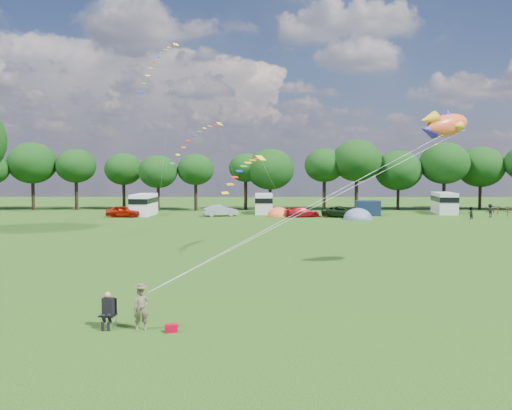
{
  "coord_description": "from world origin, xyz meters",
  "views": [
    {
      "loc": [
        0.29,
        -28.03,
        6.5
      ],
      "look_at": [
        0.0,
        8.0,
        4.0
      ],
      "focal_mm": 40.0,
      "sensor_mm": 36.0,
      "label": 1
    }
  ],
  "objects_px": {
    "kite_flyer": "(141,309)",
    "car_c": "(303,212)",
    "campervan_b": "(144,204)",
    "tent_orange": "(279,216)",
    "car_b": "(220,211)",
    "walker_a": "(470,213)",
    "campervan_c": "(264,203)",
    "walker_b": "(490,211)",
    "campervan_d": "(444,202)",
    "camp_chair": "(108,306)",
    "car_a": "(123,211)",
    "car_d": "(342,212)",
    "fish_kite": "(443,125)",
    "tent_greyblue": "(358,219)"
  },
  "relations": [
    {
      "from": "car_b",
      "to": "walker_a",
      "type": "distance_m",
      "value": 30.83
    },
    {
      "from": "car_b",
      "to": "tent_orange",
      "type": "bearing_deg",
      "value": -108.06
    },
    {
      "from": "car_d",
      "to": "campervan_d",
      "type": "xyz_separation_m",
      "value": [
        14.69,
        5.64,
        0.84
      ]
    },
    {
      "from": "car_d",
      "to": "tent_greyblue",
      "type": "distance_m",
      "value": 3.17
    },
    {
      "from": "campervan_d",
      "to": "tent_greyblue",
      "type": "bearing_deg",
      "value": 127.44
    },
    {
      "from": "car_d",
      "to": "campervan_d",
      "type": "distance_m",
      "value": 15.76
    },
    {
      "from": "car_c",
      "to": "tent_greyblue",
      "type": "height_order",
      "value": "tent_greyblue"
    },
    {
      "from": "campervan_d",
      "to": "walker_a",
      "type": "relative_size",
      "value": 3.96
    },
    {
      "from": "walker_b",
      "to": "walker_a",
      "type": "bearing_deg",
      "value": 29.42
    },
    {
      "from": "car_d",
      "to": "tent_orange",
      "type": "distance_m",
      "value": 7.97
    },
    {
      "from": "car_d",
      "to": "walker_b",
      "type": "height_order",
      "value": "walker_b"
    },
    {
      "from": "campervan_c",
      "to": "fish_kite",
      "type": "height_order",
      "value": "fish_kite"
    },
    {
      "from": "kite_flyer",
      "to": "car_a",
      "type": "bearing_deg",
      "value": 87.41
    },
    {
      "from": "walker_a",
      "to": "walker_b",
      "type": "height_order",
      "value": "walker_b"
    },
    {
      "from": "car_d",
      "to": "campervan_c",
      "type": "height_order",
      "value": "campervan_c"
    },
    {
      "from": "campervan_d",
      "to": "kite_flyer",
      "type": "relative_size",
      "value": 3.55
    },
    {
      "from": "car_b",
      "to": "walker_a",
      "type": "relative_size",
      "value": 2.69
    },
    {
      "from": "car_d",
      "to": "tent_orange",
      "type": "relative_size",
      "value": 1.5
    },
    {
      "from": "campervan_b",
      "to": "walker_a",
      "type": "bearing_deg",
      "value": -93.56
    },
    {
      "from": "car_b",
      "to": "campervan_b",
      "type": "relative_size",
      "value": 0.7
    },
    {
      "from": "car_a",
      "to": "campervan_c",
      "type": "xyz_separation_m",
      "value": [
        17.74,
        5.62,
        0.71
      ]
    },
    {
      "from": "kite_flyer",
      "to": "car_c",
      "type": "bearing_deg",
      "value": 61.64
    },
    {
      "from": "car_c",
      "to": "campervan_c",
      "type": "height_order",
      "value": "campervan_c"
    },
    {
      "from": "campervan_b",
      "to": "car_b",
      "type": "bearing_deg",
      "value": -93.07
    },
    {
      "from": "campervan_c",
      "to": "car_c",
      "type": "bearing_deg",
      "value": -137.22
    },
    {
      "from": "tent_orange",
      "to": "camp_chair",
      "type": "xyz_separation_m",
      "value": [
        -8.43,
        -50.12,
        0.86
      ]
    },
    {
      "from": "tent_orange",
      "to": "fish_kite",
      "type": "distance_m",
      "value": 39.73
    },
    {
      "from": "car_d",
      "to": "kite_flyer",
      "type": "xyz_separation_m",
      "value": [
        -14.93,
        -49.36,
        0.15
      ]
    },
    {
      "from": "campervan_c",
      "to": "campervan_d",
      "type": "height_order",
      "value": "campervan_d"
    },
    {
      "from": "tent_orange",
      "to": "kite_flyer",
      "type": "height_order",
      "value": "kite_flyer"
    },
    {
      "from": "camp_chair",
      "to": "walker_b",
      "type": "height_order",
      "value": "walker_b"
    },
    {
      "from": "car_c",
      "to": "campervan_d",
      "type": "xyz_separation_m",
      "value": [
        19.57,
        5.39,
        0.91
      ]
    },
    {
      "from": "car_a",
      "to": "walker_a",
      "type": "xyz_separation_m",
      "value": [
        42.73,
        -2.48,
        0.03
      ]
    },
    {
      "from": "car_b",
      "to": "campervan_b",
      "type": "height_order",
      "value": "campervan_b"
    },
    {
      "from": "campervan_b",
      "to": "tent_orange",
      "type": "bearing_deg",
      "value": -91.27
    },
    {
      "from": "campervan_b",
      "to": "car_c",
      "type": "bearing_deg",
      "value": -92.76
    },
    {
      "from": "campervan_b",
      "to": "tent_orange",
      "type": "relative_size",
      "value": 1.73
    },
    {
      "from": "kite_flyer",
      "to": "camp_chair",
      "type": "bearing_deg",
      "value": 151.4
    },
    {
      "from": "car_c",
      "to": "car_d",
      "type": "distance_m",
      "value": 4.89
    },
    {
      "from": "car_d",
      "to": "tent_greyblue",
      "type": "height_order",
      "value": "car_d"
    },
    {
      "from": "car_c",
      "to": "walker_b",
      "type": "bearing_deg",
      "value": -104.17
    },
    {
      "from": "car_d",
      "to": "campervan_d",
      "type": "height_order",
      "value": "campervan_d"
    },
    {
      "from": "tent_greyblue",
      "to": "car_b",
      "type": "bearing_deg",
      "value": 166.64
    },
    {
      "from": "campervan_b",
      "to": "walker_b",
      "type": "height_order",
      "value": "campervan_b"
    },
    {
      "from": "car_a",
      "to": "walker_b",
      "type": "xyz_separation_m",
      "value": [
        46.12,
        -0.02,
        0.13
      ]
    },
    {
      "from": "fish_kite",
      "to": "walker_a",
      "type": "height_order",
      "value": "fish_kite"
    },
    {
      "from": "car_c",
      "to": "camp_chair",
      "type": "height_order",
      "value": "camp_chair"
    },
    {
      "from": "camp_chair",
      "to": "kite_flyer",
      "type": "bearing_deg",
      "value": -4.27
    },
    {
      "from": "car_d",
      "to": "walker_b",
      "type": "distance_m",
      "value": 18.61
    },
    {
      "from": "camp_chair",
      "to": "car_a",
      "type": "bearing_deg",
      "value": 110.3
    }
  ]
}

